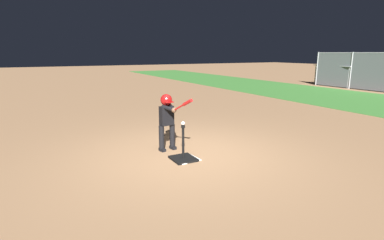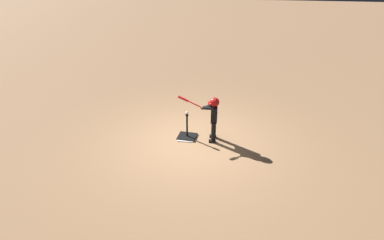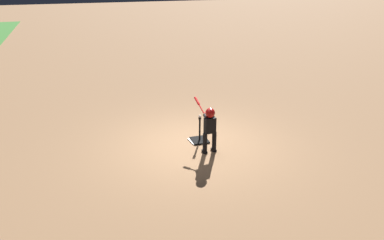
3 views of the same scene
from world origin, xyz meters
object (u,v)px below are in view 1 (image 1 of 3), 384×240
at_px(batter_child, 167,115).
at_px(batting_tee, 183,156).
at_px(baseball, 183,123).
at_px(bleachers_far_right, 342,75).

bearing_deg(batter_child, batting_tee, 2.18).
xyz_separation_m(baseball, bleachers_far_right, (-7.32, 14.98, -0.09)).
bearing_deg(baseball, batter_child, -177.82).
bearing_deg(bleachers_far_right, batter_child, -66.14).
relative_size(batting_tee, baseball, 9.38).
bearing_deg(batter_child, bleachers_far_right, 113.86).
xyz_separation_m(batting_tee, baseball, (-0.00, 0.00, 0.65)).
xyz_separation_m(batter_child, baseball, (0.68, 0.03, -0.04)).
height_order(batter_child, baseball, batter_child).
bearing_deg(baseball, bleachers_far_right, 116.02).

